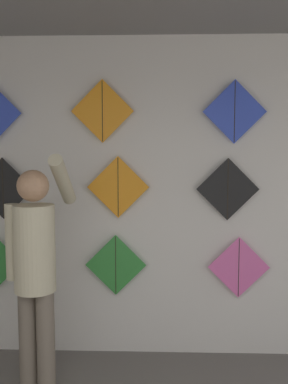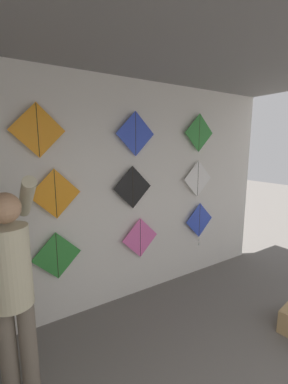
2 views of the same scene
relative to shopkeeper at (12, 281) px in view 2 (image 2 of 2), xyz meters
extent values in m
cube|color=silver|center=(1.00, 0.80, 0.39)|extent=(5.69, 0.06, 2.80)
cylinder|color=#726656|center=(-0.07, 0.01, -0.60)|extent=(0.13, 0.13, 0.82)
cylinder|color=#726656|center=(0.07, -0.03, -0.60)|extent=(0.13, 0.13, 0.82)
cylinder|color=beige|center=(0.00, -0.01, 0.12)|extent=(0.29, 0.29, 0.62)
sphere|color=tan|center=(0.00, -0.01, 0.56)|extent=(0.22, 0.22, 0.22)
cylinder|color=beige|center=(0.17, 0.17, 0.59)|extent=(0.10, 0.51, 0.40)
cube|color=#338C38|center=(0.50, 0.71, -0.19)|extent=(0.54, 0.01, 0.54)
cylinder|color=black|center=(0.50, 0.71, -0.19)|extent=(0.01, 0.01, 0.51)
cube|color=pink|center=(1.58, 0.71, -0.20)|extent=(0.54, 0.01, 0.54)
cylinder|color=black|center=(1.58, 0.71, -0.20)|extent=(0.01, 0.01, 0.51)
cube|color=blue|center=(2.65, 0.71, -0.14)|extent=(0.54, 0.01, 0.54)
cylinder|color=black|center=(2.65, 0.71, -0.14)|extent=(0.01, 0.01, 0.51)
sphere|color=white|center=(2.65, 0.70, -0.46)|extent=(0.04, 0.04, 0.04)
sphere|color=white|center=(2.65, 0.70, -0.53)|extent=(0.04, 0.04, 0.04)
cube|color=orange|center=(0.53, 0.71, 0.49)|extent=(0.54, 0.01, 0.54)
cylinder|color=black|center=(0.53, 0.71, 0.49)|extent=(0.01, 0.01, 0.51)
cube|color=black|center=(1.47, 0.71, 0.48)|extent=(0.54, 0.01, 0.54)
cylinder|color=black|center=(1.47, 0.71, 0.48)|extent=(0.01, 0.01, 0.51)
cube|color=white|center=(2.58, 0.71, 0.51)|extent=(0.54, 0.01, 0.54)
cylinder|color=black|center=(2.58, 0.71, 0.51)|extent=(0.01, 0.01, 0.51)
cube|color=orange|center=(0.40, 0.71, 1.14)|extent=(0.54, 0.01, 0.54)
cylinder|color=black|center=(0.40, 0.71, 1.14)|extent=(0.01, 0.01, 0.51)
cube|color=blue|center=(1.51, 0.71, 1.13)|extent=(0.54, 0.01, 0.54)
cylinder|color=black|center=(1.51, 0.71, 1.13)|extent=(0.01, 0.01, 0.51)
cube|color=#338C38|center=(2.58, 0.71, 1.17)|extent=(0.54, 0.01, 0.54)
cylinder|color=black|center=(2.58, 0.71, 1.17)|extent=(0.01, 0.01, 0.51)
camera|label=1|loc=(0.88, -2.95, 0.81)|focal=40.00mm
camera|label=2|loc=(-0.12, -2.02, 1.00)|focal=24.00mm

